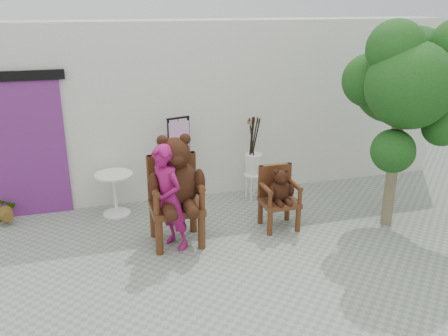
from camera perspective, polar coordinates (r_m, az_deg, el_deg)
name	(u,v)px	position (r m, az deg, el deg)	size (l,w,h in m)	color
ground_plane	(262,266)	(6.38, 4.57, -11.72)	(60.00, 60.00, 0.00)	gray
back_wall	(204,106)	(8.61, -2.44, 7.41)	(9.00, 1.00, 3.00)	silver
doorway	(26,146)	(8.02, -22.77, 2.50)	(1.40, 0.11, 2.33)	#6B2571
chair_big	(175,184)	(6.61, -5.88, -1.89)	(0.79, 0.84, 1.61)	#411F0D
chair_small	(279,192)	(7.21, 6.63, -2.87)	(0.54, 0.51, 0.95)	#411F0D
person	(169,198)	(6.48, -6.62, -3.66)	(0.56, 0.37, 1.53)	#8E1154
cafe_table	(115,189)	(7.81, -12.98, -2.51)	(0.60, 0.60, 0.70)	white
display_stand	(180,171)	(8.03, -5.33, -0.36)	(0.52, 0.45, 1.51)	black
stool_bucket	(253,164)	(8.19, 3.54, 0.52)	(0.32, 0.32, 1.45)	white
tree	(410,79)	(7.26, 21.48, 9.91)	(1.80, 2.12, 3.12)	brown
potted_plant	(5,210)	(8.17, -24.84, -4.62)	(0.38, 0.33, 0.43)	black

